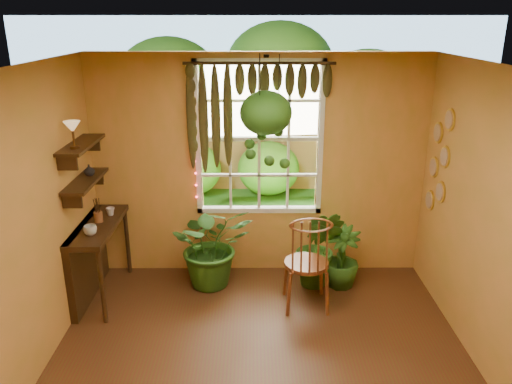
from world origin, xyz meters
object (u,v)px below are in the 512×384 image
windsor_chair (307,276)px  potted_plant_left (212,244)px  potted_plant_mid (319,248)px  counter_ledge (91,252)px  hanging_basket (266,121)px

windsor_chair → potted_plant_left: size_ratio=1.26×
windsor_chair → potted_plant_mid: 0.51m
potted_plant_mid → counter_ledge: bearing=-175.6°
potted_plant_left → hanging_basket: (0.63, -0.01, 1.48)m
counter_ledge → hanging_basket: size_ratio=0.96×
counter_ledge → potted_plant_mid: potted_plant_mid is taller
counter_ledge → windsor_chair: bearing=-6.0°
windsor_chair → hanging_basket: hanging_basket is taller
hanging_basket → potted_plant_mid: bearing=-4.6°
counter_ledge → windsor_chair: (2.42, -0.25, -0.17)m
potted_plant_left → counter_ledge: bearing=-169.0°
potted_plant_left → potted_plant_mid: 1.26m
potted_plant_left → potted_plant_mid: bearing=-2.8°
potted_plant_left → hanging_basket: hanging_basket is taller
windsor_chair → hanging_basket: 1.76m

